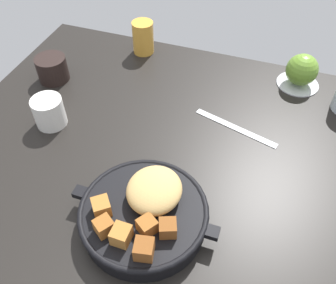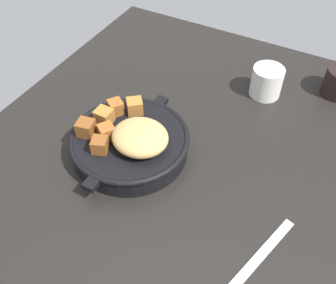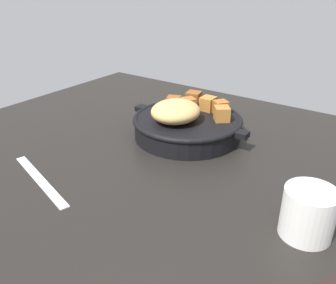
% 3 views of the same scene
% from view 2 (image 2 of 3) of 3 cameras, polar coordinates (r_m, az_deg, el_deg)
% --- Properties ---
extents(ground_plane, '(1.04, 0.93, 0.02)m').
position_cam_2_polar(ground_plane, '(0.78, 3.73, -4.99)').
color(ground_plane, black).
extents(cast_iron_skillet, '(0.28, 0.24, 0.09)m').
position_cam_2_polar(cast_iron_skillet, '(0.78, -5.55, 0.13)').
color(cast_iron_skillet, black).
rests_on(cast_iron_skillet, ground_plane).
extents(butter_knife, '(0.21, 0.07, 0.00)m').
position_cam_2_polar(butter_knife, '(0.68, 12.63, -16.74)').
color(butter_knife, silver).
rests_on(butter_knife, ground_plane).
extents(ceramic_mug_white, '(0.07, 0.07, 0.07)m').
position_cam_2_polar(ceramic_mug_white, '(0.95, 14.25, 8.56)').
color(ceramic_mug_white, silver).
rests_on(ceramic_mug_white, ground_plane).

